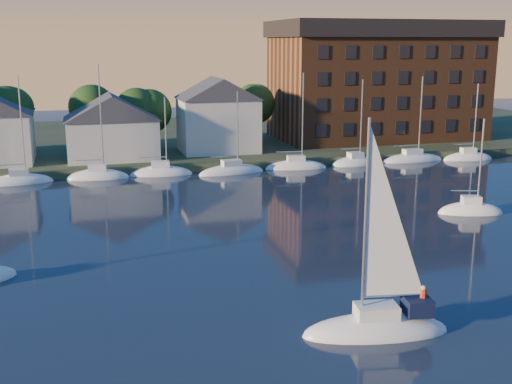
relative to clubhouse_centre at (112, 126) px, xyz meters
name	(u,v)px	position (x,y,z in m)	size (l,w,h in m)	color
shoreline_land	(146,143)	(6.00, 18.00, -5.13)	(160.00, 50.00, 2.00)	#2F3B22
wooden_dock	(167,171)	(6.00, -5.00, -5.13)	(120.00, 3.00, 1.00)	brown
clubhouse_centre	(112,126)	(0.00, 0.00, 0.00)	(11.55, 8.40, 8.08)	white
clubhouse_east	(218,114)	(14.00, 2.00, 0.87)	(10.50, 8.40, 9.80)	white
condo_block	(377,80)	(40.00, 7.95, 4.66)	(31.00, 17.00, 17.40)	brown
tree_line	(168,103)	(8.00, 6.00, 2.04)	(93.40, 5.40, 8.90)	#342218
moored_fleet	(170,175)	(6.00, -8.00, -5.03)	(87.50, 2.40, 12.05)	white
hero_sailboat	(378,324)	(10.84, -52.72, -4.59)	(8.35, 3.80, 12.78)	white
drifting_sailboat_right	(470,212)	(30.11, -32.35, -5.04)	(6.25, 3.62, 9.80)	white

